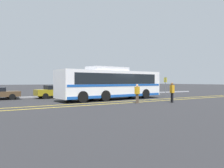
{
  "coord_description": "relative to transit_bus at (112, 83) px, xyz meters",
  "views": [
    {
      "loc": [
        -12.23,
        -18.32,
        1.82
      ],
      "look_at": [
        -0.69,
        0.26,
        1.55
      ],
      "focal_mm": 35.0,
      "sensor_mm": 36.0,
      "label": 1
    }
  ],
  "objects": [
    {
      "name": "ground_plane",
      "position": [
        0.7,
        -0.26,
        -1.64
      ],
      "size": [
        220.0,
        220.0,
        0.0
      ],
      "primitive_type": "plane",
      "color": "#262628"
    },
    {
      "name": "lane_strip_0",
      "position": [
        0.02,
        -2.2,
        -1.64
      ],
      "size": [
        31.26,
        0.2,
        0.01
      ],
      "primitive_type": "cube",
      "rotation": [
        0.0,
        0.0,
        1.57
      ],
      "color": "gold",
      "rests_on": "ground_plane"
    },
    {
      "name": "lane_strip_1",
      "position": [
        0.02,
        -3.58,
        -1.64
      ],
      "size": [
        31.26,
        0.2,
        0.01
      ],
      "primitive_type": "cube",
      "rotation": [
        0.0,
        0.0,
        1.57
      ],
      "color": "gold",
      "rests_on": "ground_plane"
    },
    {
      "name": "curb_strip",
      "position": [
        0.02,
        6.56,
        -1.57
      ],
      "size": [
        39.26,
        0.36,
        0.15
      ],
      "primitive_type": "cube",
      "color": "#99999E",
      "rests_on": "ground_plane"
    },
    {
      "name": "transit_bus",
      "position": [
        0.0,
        0.0,
        0.0
      ],
      "size": [
        11.73,
        3.59,
        3.23
      ],
      "rotation": [
        0.0,
        0.0,
        -1.48
      ],
      "color": "silver",
      "rests_on": "ground_plane"
    },
    {
      "name": "parked_car_1",
      "position": [
        -4.29,
        5.12,
        -0.93
      ],
      "size": [
        4.18,
        2.01,
        1.39
      ],
      "rotation": [
        0.0,
        0.0,
        -1.51
      ],
      "color": "olive",
      "rests_on": "ground_plane"
    },
    {
      "name": "parked_car_2",
      "position": [
        1.83,
        5.2,
        -0.87
      ],
      "size": [
        4.28,
        1.96,
        1.55
      ],
      "rotation": [
        0.0,
        0.0,
        1.59
      ],
      "color": "olive",
      "rests_on": "ground_plane"
    },
    {
      "name": "pedestrian_0",
      "position": [
        2.66,
        -5.48,
        -0.65
      ],
      "size": [
        0.33,
        0.47,
        1.73
      ],
      "rotation": [
        0.0,
        0.0,
        1.27
      ],
      "color": "black",
      "rests_on": "ground_plane"
    },
    {
      "name": "pedestrian_1",
      "position": [
        -0.21,
        -4.33,
        -0.75
      ],
      "size": [
        0.46,
        0.3,
        1.58
      ],
      "rotation": [
        0.0,
        0.0,
        3.34
      ],
      "color": "brown",
      "rests_on": "ground_plane"
    },
    {
      "name": "bus_stop_sign",
      "position": [
        7.22,
        -0.23,
        -0.17
      ],
      "size": [
        0.07,
        0.4,
        2.32
      ],
      "rotation": [
        0.0,
        0.0,
        -1.48
      ],
      "color": "#59595E",
      "rests_on": "ground_plane"
    }
  ]
}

